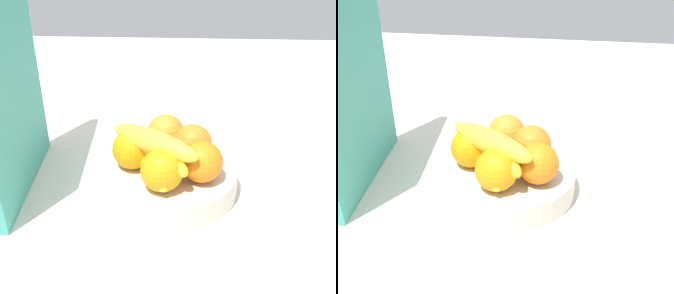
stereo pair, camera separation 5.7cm
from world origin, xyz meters
The scene contains 9 objects.
ground_plane centered at (0.00, 0.00, -1.50)cm, with size 180.00×140.00×3.00cm, color silver.
fruit_bowl centered at (-3.08, -2.72, 2.34)cm, with size 24.40×24.40×4.68cm, color beige.
orange_front_left centered at (-0.87, -6.93, 8.15)cm, with size 6.94×6.94×6.94cm, color orange.
orange_front_right centered at (2.76, -2.04, 8.15)cm, with size 6.94×6.94×6.94cm, color orange.
orange_center centered at (-3.19, 3.39, 8.15)cm, with size 6.94×6.94×6.94cm, color orange.
orange_back_left centered at (-9.54, -2.07, 8.15)cm, with size 6.94×6.94×6.94cm, color orange.
orange_back_right centered at (-6.66, -8.45, 8.15)cm, with size 6.94×6.94×6.94cm, color orange.
banana_bunch centered at (-5.19, -0.60, 8.88)cm, with size 17.39×16.36×8.40cm.
cutting_board centered at (-2.79, 23.06, 18.00)cm, with size 28.00×1.80×36.00cm, color teal.
Camera 1 is at (-66.70, -5.77, 46.20)cm, focal length 46.48 mm.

